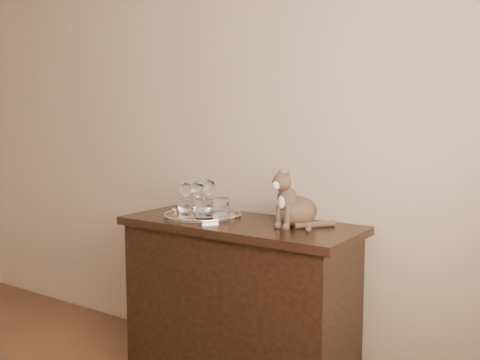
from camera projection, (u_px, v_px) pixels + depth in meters
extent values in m
cube|color=#BFA78F|center=(185.00, 119.00, 3.17)|extent=(4.00, 0.10, 2.70)
cube|color=#BFA78F|center=(431.00, 138.00, 0.21)|extent=(0.10, 4.50, 2.70)
cylinder|color=silver|center=(203.00, 216.00, 2.76)|extent=(0.40, 0.40, 0.01)
cylinder|color=silver|center=(204.00, 209.00, 2.66)|extent=(0.09, 0.09, 0.10)
cylinder|color=silver|center=(186.00, 209.00, 2.67)|extent=(0.08, 0.08, 0.09)
cylinder|color=white|center=(221.00, 207.00, 2.72)|extent=(0.08, 0.08, 0.10)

